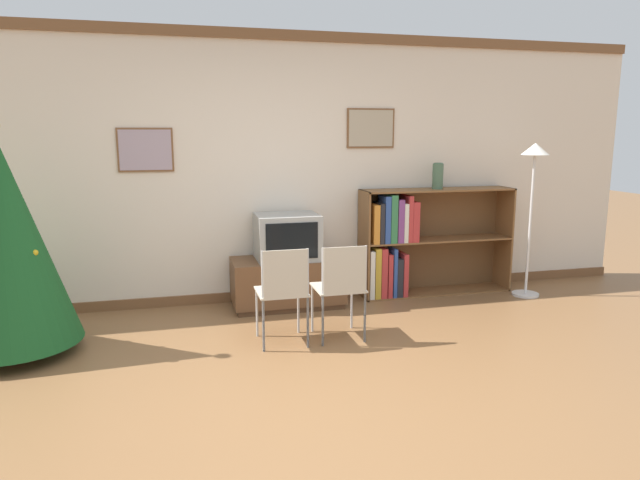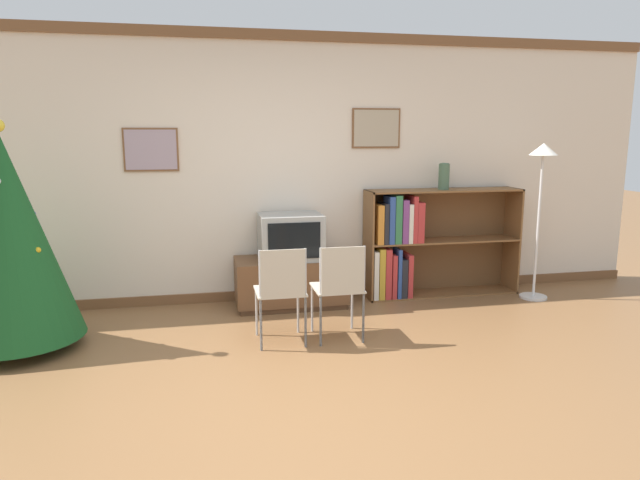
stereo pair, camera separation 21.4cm
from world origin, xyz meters
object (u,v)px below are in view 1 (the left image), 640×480
vase (438,176)px  tv_console (288,282)px  christmas_tree (5,241)px  folding_chair_right (341,286)px  bookshelf (409,243)px  standing_lamp (533,180)px  television (287,237)px  folding_chair_left (283,290)px

vase → tv_console: bearing=-176.9°
christmas_tree → folding_chair_right: size_ratio=2.22×
bookshelf → tv_console: bearing=-176.0°
christmas_tree → standing_lamp: bearing=5.2°
vase → bookshelf: bearing=179.4°
bookshelf → television: bearing=-175.9°
christmas_tree → vase: (3.96, 0.80, 0.37)m
christmas_tree → television: christmas_tree is taller
folding_chair_left → television: bearing=77.1°
bookshelf → vase: 0.77m
tv_console → folding_chair_left: (-0.24, -1.06, 0.23)m
folding_chair_left → vase: (1.88, 1.15, 0.80)m
television → folding_chair_left: 1.11m
folding_chair_left → standing_lamp: 3.00m
folding_chair_left → vase: 2.34m
folding_chair_right → christmas_tree: bearing=172.3°
folding_chair_left → folding_chair_right: bearing=0.0°
folding_chair_left → standing_lamp: (2.79, 0.79, 0.77)m
television → vase: vase is taller
christmas_tree → vase: christmas_tree is taller
folding_chair_left → bookshelf: size_ratio=0.49×
standing_lamp → bookshelf: bearing=163.6°
folding_chair_right → vase: bearing=39.4°
tv_console → standing_lamp: size_ratio=0.68×
standing_lamp → tv_console: bearing=174.1°
tv_console → vase: vase is taller
tv_console → vase: bearing=3.1°
television → bookshelf: size_ratio=0.37×
christmas_tree → tv_console: 2.52m
folding_chair_right → bookshelf: 1.59m
christmas_tree → tv_console: (2.32, 0.71, -0.66)m
folding_chair_right → folding_chair_left: bearing=180.0°
television → bookshelf: bookshelf is taller
folding_chair_left → vase: vase is taller
tv_console → folding_chair_left: size_ratio=1.34×
folding_chair_right → bookshelf: size_ratio=0.49×
folding_chair_left → folding_chair_right: 0.48m
folding_chair_left → bookshelf: (1.58, 1.15, 0.09)m
christmas_tree → folding_chair_left: size_ratio=2.22×
christmas_tree → bookshelf: (3.66, 0.80, -0.34)m
television → standing_lamp: bearing=-5.9°
folding_chair_left → standing_lamp: standing_lamp is taller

